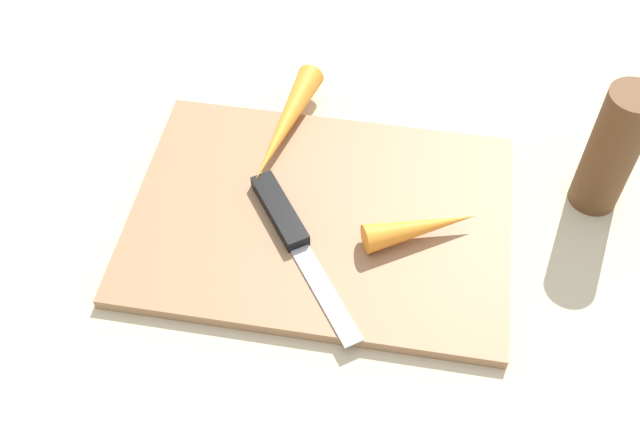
{
  "coord_description": "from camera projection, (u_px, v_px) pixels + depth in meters",
  "views": [
    {
      "loc": [
        0.07,
        -0.45,
        0.58
      ],
      "look_at": [
        0.0,
        0.0,
        0.01
      ],
      "focal_mm": 42.64,
      "sensor_mm": 36.0,
      "label": 1
    }
  ],
  "objects": [
    {
      "name": "carrot_long",
      "position": [
        285.0,
        124.0,
        0.78
      ],
      "size": [
        0.06,
        0.16,
        0.03
      ],
      "primitive_type": "cone",
      "rotation": [
        0.0,
        1.57,
        4.54
      ],
      "color": "orange",
      "rests_on": "cutting_board"
    },
    {
      "name": "carrot_short",
      "position": [
        421.0,
        228.0,
        0.7
      ],
      "size": [
        0.11,
        0.07,
        0.03
      ],
      "primitive_type": "cone",
      "rotation": [
        0.0,
        1.57,
        0.42
      ],
      "color": "orange",
      "rests_on": "cutting_board"
    },
    {
      "name": "pepper_grinder",
      "position": [
        612.0,
        150.0,
        0.7
      ],
      "size": [
        0.05,
        0.05,
        0.14
      ],
      "primitive_type": "cylinder",
      "color": "brown",
      "rests_on": "ground_plane"
    },
    {
      "name": "ground_plane",
      "position": [
        320.0,
        221.0,
        0.73
      ],
      "size": [
        1.4,
        1.4,
        0.0
      ],
      "primitive_type": "plane",
      "color": "#C6B793"
    },
    {
      "name": "cutting_board",
      "position": [
        320.0,
        217.0,
        0.73
      ],
      "size": [
        0.36,
        0.26,
        0.01
      ],
      "primitive_type": "cube",
      "color": "#99704C",
      "rests_on": "ground_plane"
    },
    {
      "name": "knife",
      "position": [
        285.0,
        221.0,
        0.71
      ],
      "size": [
        0.13,
        0.17,
        0.01
      ],
      "rotation": [
        0.0,
        0.0,
        5.33
      ],
      "color": "#B7B7BC",
      "rests_on": "cutting_board"
    }
  ]
}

